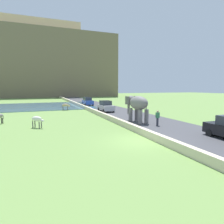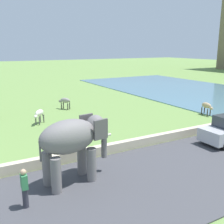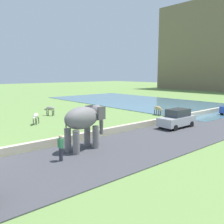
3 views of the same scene
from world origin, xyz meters
The scene contains 7 objects.
barrier_wall centered at (1.20, 18.00, 0.29)m, with size 0.40×110.00×0.57m, color beige.
lake centered at (-14.00, 30.43, 0.04)m, with size 36.00×18.00×0.08m, color slate.
elephant centered at (3.39, 6.47, 2.04)m, with size 1.78×3.56×2.99m.
person_beside_elephant centered at (4.43, 4.07, 0.87)m, with size 0.36×0.22×1.63m.
cow_white centered at (-6.93, 7.54, 0.84)m, with size 1.27×1.16×1.15m.
cow_tan centered at (-2.38, 21.43, 0.84)m, with size 1.42×0.60×1.15m.
cow_grey centered at (-10.89, 11.10, 0.84)m, with size 1.35×1.03×1.15m.
Camera 2 is at (13.95, 2.49, 6.01)m, focal length 42.98 mm.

